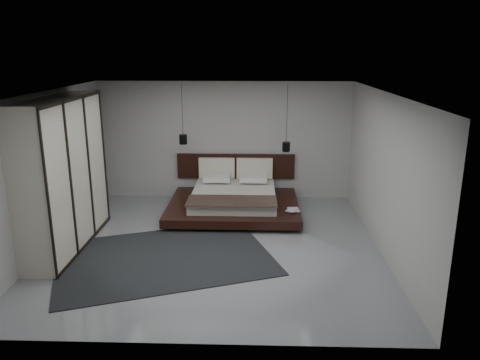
{
  "coord_description": "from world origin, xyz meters",
  "views": [
    {
      "loc": [
        0.73,
        -7.99,
        3.51
      ],
      "look_at": [
        0.43,
        1.2,
        0.93
      ],
      "focal_mm": 35.0,
      "sensor_mm": 36.0,
      "label": 1
    }
  ],
  "objects_px": {
    "pendant_right": "(286,146)",
    "rug": "(164,257)",
    "lattice_screen": "(95,149)",
    "bed": "(234,199)",
    "pendant_left": "(183,139)",
    "wardrobe": "(63,174)"
  },
  "relations": [
    {
      "from": "lattice_screen",
      "to": "rug",
      "type": "relative_size",
      "value": 0.72
    },
    {
      "from": "lattice_screen",
      "to": "pendant_right",
      "type": "height_order",
      "value": "pendant_right"
    },
    {
      "from": "lattice_screen",
      "to": "bed",
      "type": "relative_size",
      "value": 0.92
    },
    {
      "from": "lattice_screen",
      "to": "pendant_right",
      "type": "relative_size",
      "value": 1.72
    },
    {
      "from": "pendant_left",
      "to": "rug",
      "type": "height_order",
      "value": "pendant_left"
    },
    {
      "from": "lattice_screen",
      "to": "bed",
      "type": "xyz_separation_m",
      "value": [
        3.22,
        -0.54,
        -1.01
      ]
    },
    {
      "from": "lattice_screen",
      "to": "pendant_right",
      "type": "bearing_deg",
      "value": -1.23
    },
    {
      "from": "wardrobe",
      "to": "rug",
      "type": "height_order",
      "value": "wardrobe"
    },
    {
      "from": "bed",
      "to": "pendant_right",
      "type": "bearing_deg",
      "value": 21.2
    },
    {
      "from": "bed",
      "to": "wardrobe",
      "type": "xyz_separation_m",
      "value": [
        -2.97,
        -1.96,
        1.07
      ]
    },
    {
      "from": "pendant_left",
      "to": "wardrobe",
      "type": "relative_size",
      "value": 0.49
    },
    {
      "from": "lattice_screen",
      "to": "pendant_right",
      "type": "distance_m",
      "value": 4.38
    },
    {
      "from": "pendant_right",
      "to": "pendant_left",
      "type": "bearing_deg",
      "value": 180.0
    },
    {
      "from": "pendant_right",
      "to": "rug",
      "type": "xyz_separation_m",
      "value": [
        -2.27,
        -2.91,
        -1.39
      ]
    },
    {
      "from": "pendant_left",
      "to": "pendant_right",
      "type": "distance_m",
      "value": 2.33
    },
    {
      "from": "bed",
      "to": "pendant_left",
      "type": "relative_size",
      "value": 2.08
    },
    {
      "from": "pendant_right",
      "to": "bed",
      "type": "bearing_deg",
      "value": -158.8
    },
    {
      "from": "lattice_screen",
      "to": "bed",
      "type": "distance_m",
      "value": 3.42
    },
    {
      "from": "bed",
      "to": "wardrobe",
      "type": "height_order",
      "value": "wardrobe"
    },
    {
      "from": "pendant_left",
      "to": "pendant_right",
      "type": "relative_size",
      "value": 0.9
    },
    {
      "from": "pendant_left",
      "to": "pendant_right",
      "type": "bearing_deg",
      "value": 0.0
    },
    {
      "from": "pendant_left",
      "to": "rug",
      "type": "distance_m",
      "value": 3.29
    }
  ]
}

